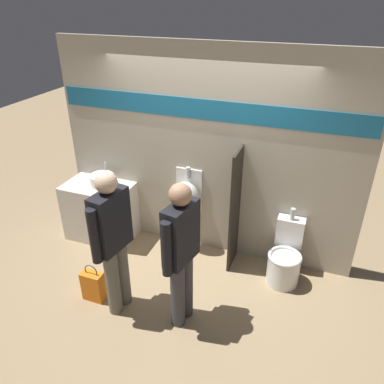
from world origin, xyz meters
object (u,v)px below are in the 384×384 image
(sink_basin, at_px, (102,180))
(urinal_near_counter, at_px, (186,198))
(toilet, at_px, (285,259))
(shopping_bag, at_px, (93,286))
(person_with_lanyard, at_px, (113,239))
(person_in_vest, at_px, (181,251))
(cell_phone, at_px, (110,192))

(sink_basin, distance_m, urinal_near_counter, 1.20)
(toilet, height_order, shopping_bag, toilet)
(person_with_lanyard, relative_size, shopping_bag, 3.47)
(person_in_vest, bearing_deg, sink_basin, 66.70)
(sink_basin, distance_m, person_in_vest, 1.96)
(person_with_lanyard, bearing_deg, toilet, -47.32)
(urinal_near_counter, bearing_deg, person_with_lanyard, -103.07)
(toilet, bearing_deg, person_with_lanyard, -146.18)
(cell_phone, xyz_separation_m, toilet, (2.32, 0.09, -0.53))
(toilet, height_order, person_with_lanyard, person_with_lanyard)
(cell_phone, relative_size, urinal_near_counter, 0.12)
(urinal_near_counter, relative_size, person_with_lanyard, 0.71)
(cell_phone, xyz_separation_m, shopping_bag, (0.32, -1.02, -0.64))
(toilet, bearing_deg, shopping_bag, -150.90)
(sink_basin, bearing_deg, shopping_bag, -65.16)
(cell_phone, relative_size, toilet, 0.16)
(toilet, bearing_deg, person_in_vest, -132.23)
(cell_phone, xyz_separation_m, urinal_near_counter, (0.96, 0.27, -0.04))
(shopping_bag, bearing_deg, urinal_near_counter, 63.63)
(cell_phone, distance_m, urinal_near_counter, 1.00)
(shopping_bag, bearing_deg, sink_basin, 114.84)
(urinal_near_counter, distance_m, shopping_bag, 1.56)
(cell_phone, bearing_deg, shopping_bag, -72.50)
(cell_phone, height_order, toilet, toilet)
(sink_basin, height_order, toilet, sink_basin)
(toilet, relative_size, shopping_bag, 1.85)
(cell_phone, bearing_deg, urinal_near_counter, 15.88)
(person_in_vest, relative_size, person_with_lanyard, 0.98)
(person_with_lanyard, bearing_deg, cell_phone, 41.99)
(shopping_bag, bearing_deg, person_in_vest, 4.55)
(toilet, relative_size, person_with_lanyard, 0.53)
(cell_phone, height_order, person_in_vest, person_in_vest)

